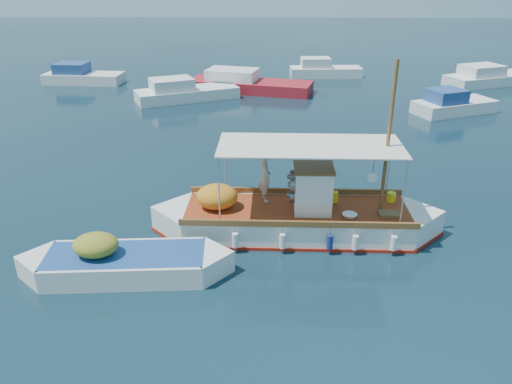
{
  "coord_description": "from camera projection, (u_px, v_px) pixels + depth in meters",
  "views": [
    {
      "loc": [
        -1.29,
        -15.28,
        8.79
      ],
      "look_at": [
        -1.58,
        0.0,
        1.8
      ],
      "focal_mm": 35.0,
      "sensor_mm": 36.0,
      "label": 1
    }
  ],
  "objects": [
    {
      "name": "bg_boat_e",
      "position": [
        489.0,
        78.0,
        39.79
      ],
      "size": [
        8.0,
        5.18,
        1.8
      ],
      "rotation": [
        0.0,
        0.0,
        0.37
      ],
      "color": "silver",
      "rests_on": "ground"
    },
    {
      "name": "bg_boat_far_w",
      "position": [
        82.0,
        77.0,
        40.3
      ],
      "size": [
        6.35,
        2.78,
        1.8
      ],
      "rotation": [
        0.0,
        0.0,
        -0.08
      ],
      "color": "silver",
      "rests_on": "ground"
    },
    {
      "name": "dinghy",
      "position": [
        124.0,
        265.0,
        15.38
      ],
      "size": [
        6.69,
        2.2,
        1.63
      ],
      "rotation": [
        0.0,
        0.0,
        0.07
      ],
      "color": "white",
      "rests_on": "ground"
    },
    {
      "name": "fishing_caique",
      "position": [
        295.0,
        218.0,
        17.73
      ],
      "size": [
        10.41,
        3.04,
        6.35
      ],
      "rotation": [
        0.0,
        0.0,
        -0.02
      ],
      "color": "white",
      "rests_on": "ground"
    },
    {
      "name": "bg_boat_n",
      "position": [
        246.0,
        85.0,
        37.72
      ],
      "size": [
        9.64,
        4.97,
        1.8
      ],
      "rotation": [
        0.0,
        0.0,
        -0.25
      ],
      "color": "maroon",
      "rests_on": "ground"
    },
    {
      "name": "bg_boat_nw",
      "position": [
        184.0,
        93.0,
        35.23
      ],
      "size": [
        7.47,
        5.12,
        1.8
      ],
      "rotation": [
        0.0,
        0.0,
        0.42
      ],
      "color": "silver",
      "rests_on": "ground"
    },
    {
      "name": "ground",
      "position": [
        301.0,
        239.0,
        17.53
      ],
      "size": [
        160.0,
        160.0,
        0.0
      ],
      "primitive_type": "plane",
      "color": "black",
      "rests_on": "ground"
    },
    {
      "name": "bg_boat_far_n",
      "position": [
        323.0,
        71.0,
        42.59
      ],
      "size": [
        6.11,
        2.33,
        1.8
      ],
      "rotation": [
        0.0,
        0.0,
        0.06
      ],
      "color": "silver",
      "rests_on": "ground"
    },
    {
      "name": "bg_boat_ne",
      "position": [
        452.0,
        106.0,
        32.12
      ],
      "size": [
        5.73,
        4.03,
        1.8
      ],
      "rotation": [
        0.0,
        0.0,
        0.39
      ],
      "color": "silver",
      "rests_on": "ground"
    }
  ]
}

